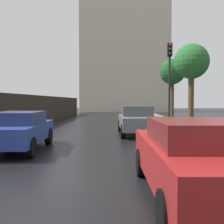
{
  "coord_description": "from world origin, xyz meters",
  "views": [
    {
      "loc": [
        1.53,
        -5.08,
        1.71
      ],
      "look_at": [
        1.17,
        7.86,
        1.17
      ],
      "focal_mm": 41.86,
      "sensor_mm": 36.0,
      "label": 1
    }
  ],
  "objects_px": {
    "traffic_light": "(170,70)",
    "street_tree_far": "(172,73)",
    "car_grey_mid_road": "(136,120)",
    "car_green_far_ahead": "(134,114)",
    "car_red_near_kerb": "(196,157)",
    "street_tree_near": "(191,63)",
    "car_blue_behind_camera": "(20,130)"
  },
  "relations": [
    {
      "from": "traffic_light",
      "to": "street_tree_far",
      "type": "distance_m",
      "value": 10.35
    },
    {
      "from": "car_grey_mid_road",
      "to": "street_tree_far",
      "type": "height_order",
      "value": "street_tree_far"
    },
    {
      "from": "car_green_far_ahead",
      "to": "street_tree_far",
      "type": "relative_size",
      "value": 0.68
    },
    {
      "from": "car_red_near_kerb",
      "to": "street_tree_far",
      "type": "xyz_separation_m",
      "value": [
        3.7,
        20.52,
        3.71
      ]
    },
    {
      "from": "car_red_near_kerb",
      "to": "car_grey_mid_road",
      "type": "xyz_separation_m",
      "value": [
        -0.46,
        8.82,
        0.03
      ]
    },
    {
      "from": "car_grey_mid_road",
      "to": "street_tree_far",
      "type": "bearing_deg",
      "value": 67.7
    },
    {
      "from": "car_red_near_kerb",
      "to": "traffic_light",
      "type": "relative_size",
      "value": 0.87
    },
    {
      "from": "car_green_far_ahead",
      "to": "street_tree_far",
      "type": "xyz_separation_m",
      "value": [
        3.82,
        3.53,
        3.75
      ]
    },
    {
      "from": "car_red_near_kerb",
      "to": "car_grey_mid_road",
      "type": "relative_size",
      "value": 1.0
    },
    {
      "from": "traffic_light",
      "to": "street_tree_far",
      "type": "relative_size",
      "value": 0.85
    },
    {
      "from": "street_tree_near",
      "to": "car_blue_behind_camera",
      "type": "bearing_deg",
      "value": -131.87
    },
    {
      "from": "car_red_near_kerb",
      "to": "street_tree_near",
      "type": "distance_m",
      "value": 14.86
    },
    {
      "from": "traffic_light",
      "to": "street_tree_near",
      "type": "xyz_separation_m",
      "value": [
        2.17,
        3.47,
        0.92
      ]
    },
    {
      "from": "car_green_far_ahead",
      "to": "street_tree_far",
      "type": "distance_m",
      "value": 6.41
    },
    {
      "from": "car_green_far_ahead",
      "to": "car_blue_behind_camera",
      "type": "bearing_deg",
      "value": -112.94
    },
    {
      "from": "car_red_near_kerb",
      "to": "car_grey_mid_road",
      "type": "distance_m",
      "value": 8.84
    },
    {
      "from": "car_blue_behind_camera",
      "to": "street_tree_near",
      "type": "distance_m",
      "value": 13.27
    },
    {
      "from": "car_red_near_kerb",
      "to": "car_green_far_ahead",
      "type": "distance_m",
      "value": 16.99
    },
    {
      "from": "car_red_near_kerb",
      "to": "car_blue_behind_camera",
      "type": "relative_size",
      "value": 1.05
    },
    {
      "from": "traffic_light",
      "to": "car_red_near_kerb",
      "type": "bearing_deg",
      "value": -98.26
    },
    {
      "from": "car_red_near_kerb",
      "to": "traffic_light",
      "type": "xyz_separation_m",
      "value": [
        1.52,
        10.45,
        2.74
      ]
    },
    {
      "from": "car_green_far_ahead",
      "to": "street_tree_near",
      "type": "relative_size",
      "value": 0.68
    },
    {
      "from": "car_red_near_kerb",
      "to": "street_tree_far",
      "type": "distance_m",
      "value": 21.18
    },
    {
      "from": "street_tree_near",
      "to": "car_grey_mid_road",
      "type": "bearing_deg",
      "value": -129.15
    },
    {
      "from": "car_blue_behind_camera",
      "to": "traffic_light",
      "type": "height_order",
      "value": "traffic_light"
    },
    {
      "from": "car_red_near_kerb",
      "to": "car_blue_behind_camera",
      "type": "height_order",
      "value": "car_red_near_kerb"
    },
    {
      "from": "traffic_light",
      "to": "street_tree_near",
      "type": "height_order",
      "value": "street_tree_near"
    },
    {
      "from": "car_red_near_kerb",
      "to": "street_tree_far",
      "type": "height_order",
      "value": "street_tree_far"
    },
    {
      "from": "traffic_light",
      "to": "street_tree_near",
      "type": "relative_size",
      "value": 0.85
    },
    {
      "from": "street_tree_far",
      "to": "traffic_light",
      "type": "bearing_deg",
      "value": -102.22
    },
    {
      "from": "car_green_far_ahead",
      "to": "street_tree_near",
      "type": "height_order",
      "value": "street_tree_near"
    },
    {
      "from": "car_red_near_kerb",
      "to": "car_green_far_ahead",
      "type": "height_order",
      "value": "car_red_near_kerb"
    }
  ]
}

